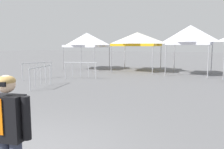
{
  "coord_description": "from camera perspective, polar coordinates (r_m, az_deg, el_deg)",
  "views": [
    {
      "loc": [
        3.52,
        -2.91,
        2.16
      ],
      "look_at": [
        0.51,
        3.05,
        1.3
      ],
      "focal_mm": 36.87,
      "sensor_mm": 36.0,
      "label": 1
    }
  ],
  "objects": [
    {
      "name": "crowd_barrier_by_lift",
      "position": [
        15.41,
        -18.01,
        1.72
      ],
      "size": [
        0.66,
        2.02,
        1.08
      ],
      "color": "#B7BABF",
      "rests_on": "ground"
    },
    {
      "name": "crowd_barrier_near_person",
      "position": [
        14.85,
        -7.83,
        1.82
      ],
      "size": [
        1.98,
        0.78,
        1.08
      ],
      "color": "#B7BABF",
      "rests_on": "ground"
    },
    {
      "name": "canopy_tent_center",
      "position": [
        20.91,
        -6.24,
        8.49
      ],
      "size": [
        3.43,
        3.43,
        3.25
      ],
      "color": "#9E9EA3",
      "rests_on": "ground"
    },
    {
      "name": "canopy_tent_behind_center",
      "position": [
        19.29,
        6.32,
        8.68
      ],
      "size": [
        3.76,
        3.76,
        3.2
      ],
      "color": "#9E9EA3",
      "rests_on": "ground"
    },
    {
      "name": "person_foreground",
      "position": [
        3.37,
        -24.19,
        -12.82
      ],
      "size": [
        0.64,
        0.32,
        1.78
      ],
      "color": "#33384C",
      "rests_on": "ground"
    },
    {
      "name": "canopy_tent_behind_left",
      "position": [
        17.59,
        18.88,
        9.23
      ],
      "size": [
        2.95,
        2.95,
        3.57
      ],
      "color": "#9E9EA3",
      "rests_on": "ground"
    },
    {
      "name": "crowd_barrier_mid_lot",
      "position": [
        12.26,
        -17.27,
        0.4
      ],
      "size": [
        0.56,
        2.05,
        1.08
      ],
      "color": "#B7BABF",
      "rests_on": "ground"
    }
  ]
}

